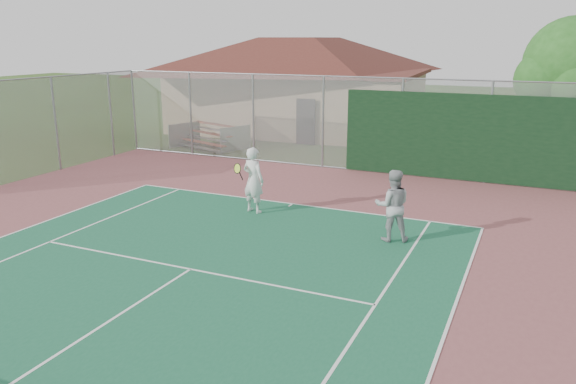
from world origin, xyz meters
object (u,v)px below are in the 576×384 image
object	(u,v)px
bleachers	(209,136)
tree	(575,68)
clubhouse	(300,75)
player_grey_back	(392,206)
player_white_front	(253,181)

from	to	relation	value
bleachers	tree	bearing A→B (deg)	27.09
clubhouse	player_grey_back	distance (m)	17.97
bleachers	player_grey_back	distance (m)	13.71
clubhouse	tree	distance (m)	13.94
bleachers	tree	size ratio (longest dim) A/B	0.58
bleachers	player_grey_back	bearing A→B (deg)	-19.41
tree	bleachers	bearing A→B (deg)	-172.46
player_white_front	clubhouse	bearing A→B (deg)	-59.50
clubhouse	player_grey_back	world-z (taller)	clubhouse
bleachers	player_grey_back	size ratio (longest dim) A/B	1.89
clubhouse	player_grey_back	xyz separation A→B (m)	(9.03, -15.40, -2.07)
clubhouse	player_grey_back	bearing A→B (deg)	-63.10
player_grey_back	bleachers	bearing A→B (deg)	-59.28
clubhouse	bleachers	size ratio (longest dim) A/B	4.17
player_white_front	player_grey_back	size ratio (longest dim) A/B	1.06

